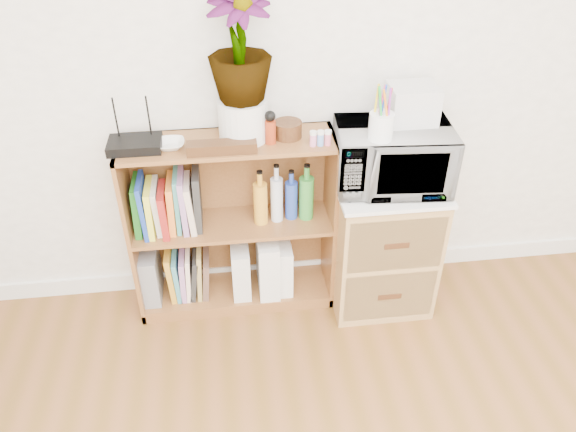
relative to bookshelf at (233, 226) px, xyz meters
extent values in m
cube|color=white|center=(0.35, 0.14, -0.42)|extent=(4.00, 0.02, 0.10)
cube|color=brown|center=(0.00, 0.00, 0.00)|extent=(1.00, 0.30, 0.95)
cube|color=#9E7542|center=(0.75, -0.08, -0.12)|extent=(0.50, 0.45, 0.70)
imported|color=silver|center=(0.75, -0.08, 0.39)|extent=(0.55, 0.39, 0.29)
cylinder|color=white|center=(0.65, -0.17, 0.59)|extent=(0.11, 0.11, 0.12)
cube|color=silver|center=(0.83, -0.02, 0.62)|extent=(0.21, 0.18, 0.17)
cube|color=black|center=(-0.40, -0.02, 0.50)|extent=(0.23, 0.16, 0.04)
imported|color=white|center=(-0.25, -0.03, 0.49)|extent=(0.13, 0.13, 0.03)
cylinder|color=silver|center=(0.08, 0.02, 0.57)|extent=(0.22, 0.22, 0.19)
imported|color=#2E722D|center=(0.08, 0.02, 0.90)|extent=(0.27, 0.27, 0.48)
cube|color=#371B0F|center=(-0.03, -0.10, 0.50)|extent=(0.30, 0.08, 0.05)
cylinder|color=maroon|center=(0.19, -0.04, 0.53)|extent=(0.05, 0.05, 0.11)
cylinder|color=#371B0F|center=(0.28, 0.01, 0.51)|extent=(0.13, 0.13, 0.07)
cube|color=pink|center=(0.41, -0.09, 0.50)|extent=(0.10, 0.04, 0.05)
cube|color=slate|center=(-0.44, 0.00, -0.26)|extent=(0.09, 0.23, 0.28)
cube|color=silver|center=(0.02, -0.01, -0.26)|extent=(0.09, 0.23, 0.29)
cube|color=white|center=(0.17, -0.01, -0.24)|extent=(0.11, 0.27, 0.33)
cube|color=white|center=(0.24, -0.01, -0.26)|extent=(0.09, 0.23, 0.28)
cube|color=#1C6A1C|center=(-0.44, 0.00, 0.16)|extent=(0.04, 0.20, 0.27)
cube|color=#1A3AA0|center=(-0.41, 0.00, 0.17)|extent=(0.03, 0.20, 0.29)
cube|color=yellow|center=(-0.38, 0.00, 0.15)|extent=(0.03, 0.20, 0.25)
cube|color=silver|center=(-0.35, 0.00, 0.14)|extent=(0.03, 0.20, 0.24)
cube|color=maroon|center=(-0.32, 0.00, 0.14)|extent=(0.04, 0.20, 0.23)
cube|color=orange|center=(-0.29, 0.00, 0.15)|extent=(0.04, 0.20, 0.26)
cube|color=teal|center=(-0.26, 0.00, 0.17)|extent=(0.03, 0.20, 0.29)
cube|color=#9D70A9|center=(-0.23, 0.00, 0.17)|extent=(0.03, 0.20, 0.29)
cube|color=beige|center=(-0.20, 0.00, 0.15)|extent=(0.04, 0.20, 0.26)
cube|color=#282828|center=(-0.16, 0.00, 0.17)|extent=(0.04, 0.20, 0.30)
cylinder|color=gold|center=(0.14, 0.00, 0.17)|extent=(0.07, 0.07, 0.28)
cylinder|color=silver|center=(0.22, 0.00, 0.18)|extent=(0.06, 0.06, 0.30)
cylinder|color=#2340A5|center=(0.29, 0.00, 0.15)|extent=(0.06, 0.06, 0.26)
cylinder|color=#348E33|center=(0.37, 0.00, 0.17)|extent=(0.07, 0.07, 0.29)
cube|color=#C38A22|center=(-0.34, 0.00, -0.27)|extent=(0.04, 0.19, 0.28)
cube|color=teal|center=(-0.31, 0.00, -0.28)|extent=(0.03, 0.19, 0.25)
cube|color=#AB75AF|center=(-0.28, 0.00, -0.28)|extent=(0.04, 0.19, 0.25)
cube|color=#F9DCC2|center=(-0.25, 0.00, -0.27)|extent=(0.04, 0.19, 0.26)
cube|color=#272727|center=(-0.22, 0.00, -0.28)|extent=(0.06, 0.19, 0.25)
cube|color=#A18C4A|center=(-0.19, 0.00, -0.26)|extent=(0.04, 0.19, 0.28)
cube|color=brown|center=(-0.16, 0.00, -0.29)|extent=(0.05, 0.19, 0.23)
camera|label=1|loc=(-0.01, -2.28, 1.65)|focal=35.00mm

